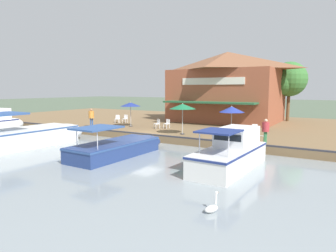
{
  "coord_description": "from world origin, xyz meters",
  "views": [
    {
      "loc": [
        19.21,
        13.9,
        4.23
      ],
      "look_at": [
        -1.0,
        1.67,
        1.3
      ],
      "focal_mm": 32.0,
      "sensor_mm": 36.0,
      "label": 1
    }
  ],
  "objects_px": {
    "motorboat_fourth_along": "(235,152)",
    "swan": "(212,208)",
    "motorboat_distant_upstream": "(122,146)",
    "patio_umbrella_by_entrance": "(183,106)",
    "cafe_chair_beside_entrance": "(255,129)",
    "cafe_chair_under_first_umbrella": "(167,123)",
    "waterfront_restaurant": "(227,86)",
    "cafe_chair_back_row_seat": "(157,123)",
    "tree_behind_restaurant": "(288,80)",
    "patio_umbrella_mid_patio_left": "(131,104)",
    "patio_umbrella_far_corner": "(232,109)",
    "person_at_quay_edge": "(91,115)",
    "cafe_chair_mid_patio": "(125,118)",
    "cafe_chair_facing_river": "(117,118)",
    "person_near_entrance": "(266,128)",
    "motorboat_far_downstream": "(35,135)"
  },
  "relations": [
    {
      "from": "patio_umbrella_mid_patio_left",
      "to": "cafe_chair_facing_river",
      "type": "relative_size",
      "value": 2.8
    },
    {
      "from": "motorboat_distant_upstream",
      "to": "tree_behind_restaurant",
      "type": "xyz_separation_m",
      "value": [
        -21.36,
        6.18,
        4.62
      ]
    },
    {
      "from": "patio_umbrella_mid_patio_left",
      "to": "motorboat_fourth_along",
      "type": "bearing_deg",
      "value": 59.83
    },
    {
      "from": "cafe_chair_facing_river",
      "to": "tree_behind_restaurant",
      "type": "relative_size",
      "value": 0.13
    },
    {
      "from": "motorboat_distant_upstream",
      "to": "swan",
      "type": "bearing_deg",
      "value": 57.18
    },
    {
      "from": "cafe_chair_beside_entrance",
      "to": "cafe_chair_under_first_umbrella",
      "type": "xyz_separation_m",
      "value": [
        0.17,
        -8.07,
        0.0
      ]
    },
    {
      "from": "patio_umbrella_far_corner",
      "to": "person_at_quay_edge",
      "type": "height_order",
      "value": "patio_umbrella_far_corner"
    },
    {
      "from": "person_at_quay_edge",
      "to": "swan",
      "type": "bearing_deg",
      "value": 56.39
    },
    {
      "from": "waterfront_restaurant",
      "to": "patio_umbrella_far_corner",
      "type": "height_order",
      "value": "waterfront_restaurant"
    },
    {
      "from": "person_near_entrance",
      "to": "motorboat_fourth_along",
      "type": "distance_m",
      "value": 5.02
    },
    {
      "from": "patio_umbrella_by_entrance",
      "to": "motorboat_far_downstream",
      "type": "xyz_separation_m",
      "value": [
        7.25,
        -8.63,
        -2.04
      ]
    },
    {
      "from": "patio_umbrella_by_entrance",
      "to": "swan",
      "type": "xyz_separation_m",
      "value": [
        11.94,
        7.6,
        -2.62
      ]
    },
    {
      "from": "patio_umbrella_mid_patio_left",
      "to": "person_at_quay_edge",
      "type": "height_order",
      "value": "patio_umbrella_mid_patio_left"
    },
    {
      "from": "cafe_chair_facing_river",
      "to": "tree_behind_restaurant",
      "type": "distance_m",
      "value": 19.39
    },
    {
      "from": "motorboat_far_downstream",
      "to": "tree_behind_restaurant",
      "type": "xyz_separation_m",
      "value": [
        -22.15,
        13.92,
        4.41
      ]
    },
    {
      "from": "cafe_chair_under_first_umbrella",
      "to": "cafe_chair_facing_river",
      "type": "bearing_deg",
      "value": -99.2
    },
    {
      "from": "waterfront_restaurant",
      "to": "patio_umbrella_mid_patio_left",
      "type": "height_order",
      "value": "waterfront_restaurant"
    },
    {
      "from": "patio_umbrella_mid_patio_left",
      "to": "patio_umbrella_far_corner",
      "type": "bearing_deg",
      "value": 91.96
    },
    {
      "from": "waterfront_restaurant",
      "to": "patio_umbrella_by_entrance",
      "type": "distance_m",
      "value": 11.74
    },
    {
      "from": "waterfront_restaurant",
      "to": "cafe_chair_back_row_seat",
      "type": "relative_size",
      "value": 13.82
    },
    {
      "from": "patio_umbrella_far_corner",
      "to": "cafe_chair_mid_patio",
      "type": "relative_size",
      "value": 2.68
    },
    {
      "from": "cafe_chair_beside_entrance",
      "to": "tree_behind_restaurant",
      "type": "xyz_separation_m",
      "value": [
        -12.23,
        0.21,
        4.14
      ]
    },
    {
      "from": "cafe_chair_back_row_seat",
      "to": "motorboat_distant_upstream",
      "type": "xyz_separation_m",
      "value": [
        8.43,
        2.83,
        -0.48
      ]
    },
    {
      "from": "cafe_chair_beside_entrance",
      "to": "cafe_chair_under_first_umbrella",
      "type": "relative_size",
      "value": 1.0
    },
    {
      "from": "cafe_chair_mid_patio",
      "to": "motorboat_far_downstream",
      "type": "xyz_separation_m",
      "value": [
        11.43,
        0.68,
        -0.28
      ]
    },
    {
      "from": "cafe_chair_beside_entrance",
      "to": "motorboat_distant_upstream",
      "type": "xyz_separation_m",
      "value": [
        9.13,
        -5.97,
        -0.48
      ]
    },
    {
      "from": "waterfront_restaurant",
      "to": "cafe_chair_mid_patio",
      "type": "height_order",
      "value": "waterfront_restaurant"
    },
    {
      "from": "cafe_chair_mid_patio",
      "to": "cafe_chair_under_first_umbrella",
      "type": "height_order",
      "value": "same"
    },
    {
      "from": "patio_umbrella_by_entrance",
      "to": "waterfront_restaurant",
      "type": "bearing_deg",
      "value": -176.97
    },
    {
      "from": "cafe_chair_beside_entrance",
      "to": "patio_umbrella_mid_patio_left",
      "type": "bearing_deg",
      "value": -86.27
    },
    {
      "from": "motorboat_distant_upstream",
      "to": "motorboat_fourth_along",
      "type": "bearing_deg",
      "value": 96.4
    },
    {
      "from": "motorboat_fourth_along",
      "to": "cafe_chair_facing_river",
      "type": "bearing_deg",
      "value": -119.86
    },
    {
      "from": "motorboat_far_downstream",
      "to": "cafe_chair_back_row_seat",
      "type": "bearing_deg",
      "value": 151.91
    },
    {
      "from": "patio_umbrella_by_entrance",
      "to": "swan",
      "type": "bearing_deg",
      "value": 32.48
    },
    {
      "from": "cafe_chair_beside_entrance",
      "to": "person_near_entrance",
      "type": "bearing_deg",
      "value": 25.29
    },
    {
      "from": "cafe_chair_facing_river",
      "to": "person_near_entrance",
      "type": "height_order",
      "value": "person_near_entrance"
    },
    {
      "from": "cafe_chair_back_row_seat",
      "to": "cafe_chair_under_first_umbrella",
      "type": "bearing_deg",
      "value": 126.21
    },
    {
      "from": "waterfront_restaurant",
      "to": "motorboat_distant_upstream",
      "type": "xyz_separation_m",
      "value": [
        18.07,
        -0.27,
        -3.94
      ]
    },
    {
      "from": "tree_behind_restaurant",
      "to": "cafe_chair_beside_entrance",
      "type": "bearing_deg",
      "value": -0.96
    },
    {
      "from": "patio_umbrella_by_entrance",
      "to": "tree_behind_restaurant",
      "type": "bearing_deg",
      "value": 160.42
    },
    {
      "from": "cafe_chair_beside_entrance",
      "to": "cafe_chair_facing_river",
      "type": "height_order",
      "value": "same"
    },
    {
      "from": "motorboat_far_downstream",
      "to": "person_near_entrance",
      "type": "bearing_deg",
      "value": 113.09
    },
    {
      "from": "motorboat_fourth_along",
      "to": "swan",
      "type": "height_order",
      "value": "motorboat_fourth_along"
    },
    {
      "from": "motorboat_far_downstream",
      "to": "swan",
      "type": "distance_m",
      "value": 16.9
    },
    {
      "from": "cafe_chair_back_row_seat",
      "to": "cafe_chair_under_first_umbrella",
      "type": "xyz_separation_m",
      "value": [
        -0.54,
        0.73,
        0.0
      ]
    },
    {
      "from": "cafe_chair_mid_patio",
      "to": "motorboat_fourth_along",
      "type": "relative_size",
      "value": 0.12
    },
    {
      "from": "cafe_chair_back_row_seat",
      "to": "cafe_chair_facing_river",
      "type": "relative_size",
      "value": 1.0
    },
    {
      "from": "cafe_chair_mid_patio",
      "to": "motorboat_fourth_along",
      "type": "xyz_separation_m",
      "value": [
        9.84,
        15.56,
        -0.2
      ]
    },
    {
      "from": "person_near_entrance",
      "to": "waterfront_restaurant",
      "type": "bearing_deg",
      "value": -149.35
    },
    {
      "from": "patio_umbrella_mid_patio_left",
      "to": "person_at_quay_edge",
      "type": "xyz_separation_m",
      "value": [
        2.4,
        -2.85,
        -1.02
      ]
    }
  ]
}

